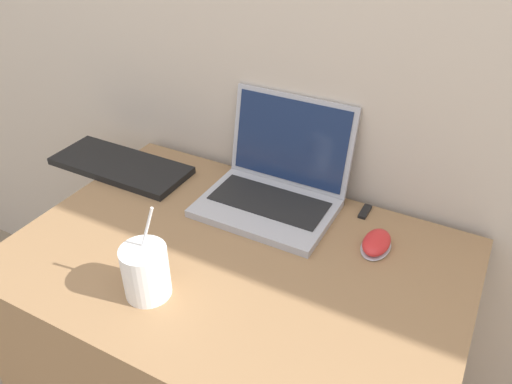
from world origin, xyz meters
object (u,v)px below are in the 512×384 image
at_px(drink_cup, 146,271).
at_px(usb_stick, 365,212).
at_px(laptop, 275,182).
at_px(computer_mouse, 376,243).
at_px(external_keyboard, 121,166).

xyz_separation_m(drink_cup, usb_stick, (0.31, 0.49, -0.06)).
distance_m(laptop, computer_mouse, 0.30).
bearing_deg(drink_cup, external_keyboard, 137.12).
distance_m(laptop, external_keyboard, 0.48).
bearing_deg(laptop, computer_mouse, -11.63).
distance_m(drink_cup, usb_stick, 0.58).
xyz_separation_m(laptop, drink_cup, (-0.08, -0.43, 0.00)).
relative_size(computer_mouse, external_keyboard, 0.26).
relative_size(external_keyboard, usb_stick, 6.89).
bearing_deg(drink_cup, usb_stick, 57.40).
relative_size(laptop, computer_mouse, 3.11).
bearing_deg(drink_cup, laptop, 78.91).
xyz_separation_m(laptop, external_keyboard, (-0.47, -0.07, -0.05)).
xyz_separation_m(computer_mouse, usb_stick, (-0.07, 0.12, -0.01)).
bearing_deg(usb_stick, drink_cup, -122.60).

